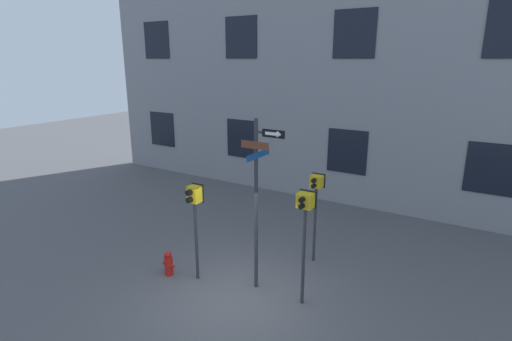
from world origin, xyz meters
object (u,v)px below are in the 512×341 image
Objects in this scene: pedestrian_signal_left at (195,206)px; fire_hydrant at (168,263)px; pedestrian_signal_right at (305,218)px; street_sign_pole at (258,193)px; pedestrian_signal_across at (316,195)px.

fire_hydrant is at bearing -161.52° from pedestrian_signal_left.
pedestrian_signal_right is (2.79, 0.43, 0.14)m from pedestrian_signal_left.
pedestrian_signal_across is at bearing 72.71° from street_sign_pole.
street_sign_pole is 1.55× the size of pedestrian_signal_right.
fire_hydrant is (-3.55, -0.68, -1.82)m from pedestrian_signal_right.
pedestrian_signal_right is 4.05m from fire_hydrant.
fire_hydrant is at bearing -137.35° from pedestrian_signal_across.
street_sign_pole is at bearing -107.29° from pedestrian_signal_across.
street_sign_pole is 3.26m from fire_hydrant.
fire_hydrant is (-2.95, -2.72, -1.65)m from pedestrian_signal_across.
street_sign_pole is 6.22× the size of fire_hydrant.
pedestrian_signal_across is at bearing 48.39° from pedestrian_signal_left.
pedestrian_signal_across is (0.62, 2.00, -0.52)m from street_sign_pole.
street_sign_pole is 1.70m from pedestrian_signal_left.
pedestrian_signal_across is 3.73× the size of fire_hydrant.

